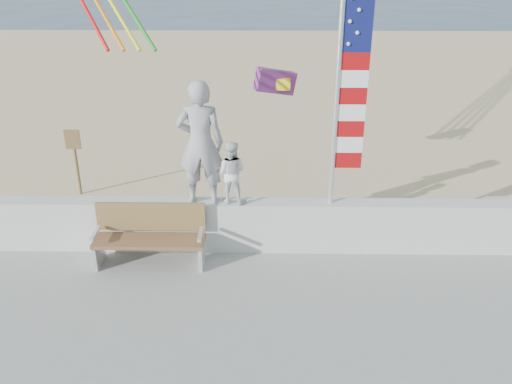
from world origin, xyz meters
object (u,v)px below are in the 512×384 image
adult (200,143)px  flag (346,90)px  bench (150,234)px  child (231,172)px

adult → flag: flag is taller
bench → flag: 3.89m
bench → flag: bearing=8.3°
adult → flag: (2.26, -0.00, 0.88)m
child → flag: size_ratio=0.30×
adult → flag: bearing=-179.9°
adult → flag: size_ratio=0.59×
adult → bench: 1.71m
adult → flag: 2.43m
adult → child: bearing=-179.9°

